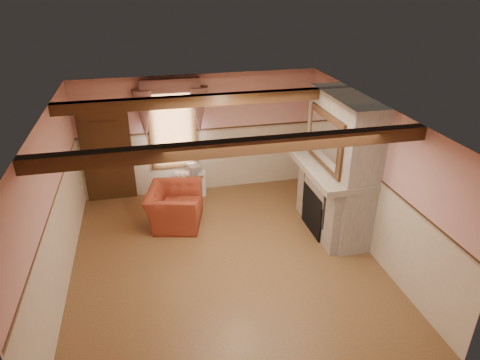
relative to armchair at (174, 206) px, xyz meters
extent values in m
cube|color=brown|center=(0.77, -1.52, -0.39)|extent=(5.50, 6.00, 0.01)
cube|color=silver|center=(0.77, -1.52, 2.41)|extent=(5.50, 6.00, 0.01)
cube|color=#D59893|center=(0.77, 1.48, 1.01)|extent=(5.50, 0.02, 2.80)
cube|color=#D59893|center=(0.77, -4.52, 1.01)|extent=(5.50, 0.02, 2.80)
cube|color=#D59893|center=(-1.98, -1.52, 1.01)|extent=(0.02, 6.00, 2.80)
cube|color=#D59893|center=(3.52, -1.52, 1.01)|extent=(0.02, 6.00, 2.80)
cube|color=black|center=(2.77, -0.92, 0.06)|extent=(0.20, 0.95, 0.90)
imported|color=maroon|center=(0.00, 0.00, 0.00)|extent=(1.32, 1.43, 0.79)
cylinder|color=brown|center=(0.60, 1.18, -0.12)|extent=(0.50, 0.50, 0.55)
cube|color=#B7AD8C|center=(0.59, 1.22, 0.26)|extent=(0.33, 0.37, 0.20)
cube|color=white|center=(0.49, 1.18, -0.09)|extent=(0.72, 0.32, 0.60)
imported|color=brown|center=(3.02, -1.07, 1.06)|extent=(0.30, 0.30, 0.07)
cube|color=black|center=(3.02, -0.34, 1.13)|extent=(0.14, 0.24, 0.20)
cylinder|color=gold|center=(3.02, -0.26, 1.17)|extent=(0.11, 0.11, 0.28)
cylinder|color=maroon|center=(3.02, -1.72, 1.11)|extent=(0.06, 0.06, 0.16)
cylinder|color=gold|center=(3.02, -1.25, 1.09)|extent=(0.06, 0.06, 0.12)
cube|color=gray|center=(3.20, -0.92, 1.01)|extent=(0.85, 2.00, 2.80)
cube|color=gray|center=(3.02, -0.92, 0.97)|extent=(1.05, 2.05, 0.12)
cube|color=silver|center=(2.83, -0.92, 1.58)|extent=(0.06, 1.44, 1.04)
cube|color=black|center=(-1.33, 1.42, 0.66)|extent=(1.10, 0.10, 2.10)
cube|color=white|center=(0.17, 1.45, 1.26)|extent=(1.06, 0.08, 2.02)
cube|color=gray|center=(0.17, 1.36, 1.86)|extent=(1.30, 0.14, 1.40)
cube|color=black|center=(0.77, -2.72, 2.31)|extent=(5.50, 0.18, 0.20)
cube|color=black|center=(0.77, -0.32, 2.31)|extent=(5.50, 0.18, 0.20)
camera|label=1|loc=(-0.40, -7.89, 4.40)|focal=32.00mm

